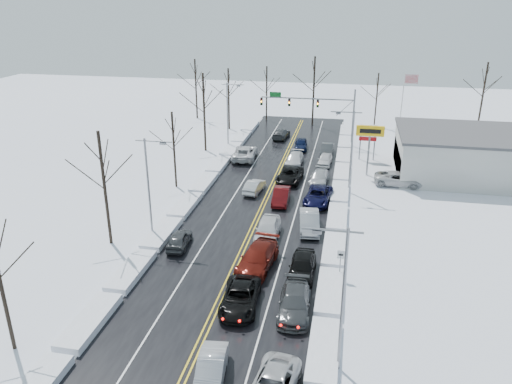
% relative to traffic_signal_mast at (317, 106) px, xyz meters
% --- Properties ---
extents(ground, '(160.00, 160.00, 0.00)m').
position_rel_traffic_signal_mast_xyz_m(ground, '(-3.45, -27.99, -5.48)').
color(ground, silver).
rests_on(ground, ground).
extents(road_surface, '(14.00, 84.00, 0.01)m').
position_rel_traffic_signal_mast_xyz_m(road_surface, '(-3.45, -25.99, -5.47)').
color(road_surface, black).
rests_on(road_surface, ground).
extents(snow_bank_left, '(1.82, 72.00, 0.55)m').
position_rel_traffic_signal_mast_xyz_m(snow_bank_left, '(-11.05, -25.99, -5.48)').
color(snow_bank_left, silver).
rests_on(snow_bank_left, ground).
extents(snow_bank_right, '(1.82, 72.00, 0.55)m').
position_rel_traffic_signal_mast_xyz_m(snow_bank_right, '(4.15, -25.99, -5.48)').
color(snow_bank_right, silver).
rests_on(snow_bank_right, ground).
extents(traffic_signal_mast, '(13.28, 0.39, 8.00)m').
position_rel_traffic_signal_mast_xyz_m(traffic_signal_mast, '(0.00, 0.00, 0.00)').
color(traffic_signal_mast, slate).
rests_on(traffic_signal_mast, ground).
extents(tires_plus_sign, '(3.20, 0.34, 6.00)m').
position_rel_traffic_signal_mast_xyz_m(tires_plus_sign, '(7.05, -12.00, -0.49)').
color(tires_plus_sign, slate).
rests_on(tires_plus_sign, ground).
extents(used_vehicles_sign, '(2.20, 0.22, 4.65)m').
position_rel_traffic_signal_mast_xyz_m(used_vehicles_sign, '(7.05, -5.99, -2.16)').
color(used_vehicles_sign, slate).
rests_on(used_vehicles_sign, ground).
extents(speed_limit_sign, '(0.55, 0.09, 2.35)m').
position_rel_traffic_signal_mast_xyz_m(speed_limit_sign, '(4.75, -35.99, -3.84)').
color(speed_limit_sign, slate).
rests_on(speed_limit_sign, ground).
extents(flagpole, '(1.87, 1.20, 10.00)m').
position_rel_traffic_signal_mast_xyz_m(flagpole, '(11.72, 2.01, 0.45)').
color(flagpole, silver).
rests_on(flagpole, ground).
extents(dealership_building, '(20.40, 12.40, 5.30)m').
position_rel_traffic_signal_mast_xyz_m(dealership_building, '(20.53, -9.99, -2.82)').
color(dealership_building, '#BCBCB6').
rests_on(dealership_building, ground).
extents(streetlight_se, '(3.20, 0.25, 9.00)m').
position_rel_traffic_signal_mast_xyz_m(streetlight_se, '(4.85, -45.99, -0.17)').
color(streetlight_se, slate).
rests_on(streetlight_se, ground).
extents(streetlight_ne, '(3.20, 0.25, 9.00)m').
position_rel_traffic_signal_mast_xyz_m(streetlight_ne, '(4.85, -17.99, -0.17)').
color(streetlight_ne, slate).
rests_on(streetlight_ne, ground).
extents(streetlight_sw, '(3.20, 0.25, 9.00)m').
position_rel_traffic_signal_mast_xyz_m(streetlight_sw, '(-11.74, -31.99, -0.17)').
color(streetlight_sw, slate).
rests_on(streetlight_sw, ground).
extents(streetlight_nw, '(3.20, 0.25, 9.00)m').
position_rel_traffic_signal_mast_xyz_m(streetlight_nw, '(-11.74, -3.99, -0.17)').
color(streetlight_nw, slate).
rests_on(streetlight_nw, ground).
extents(tree_left_b, '(4.00, 4.00, 10.00)m').
position_rel_traffic_signal_mast_xyz_m(tree_left_b, '(-14.95, -33.99, 1.51)').
color(tree_left_b, '#2D231C').
rests_on(tree_left_b, ground).
extents(tree_left_c, '(3.40, 3.40, 8.50)m').
position_rel_traffic_signal_mast_xyz_m(tree_left_c, '(-13.95, -19.99, 0.46)').
color(tree_left_c, '#2D231C').
rests_on(tree_left_c, ground).
extents(tree_left_d, '(4.20, 4.20, 10.50)m').
position_rel_traffic_signal_mast_xyz_m(tree_left_d, '(-14.65, -5.99, 1.86)').
color(tree_left_d, '#2D231C').
rests_on(tree_left_d, ground).
extents(tree_left_e, '(3.80, 3.80, 9.50)m').
position_rel_traffic_signal_mast_xyz_m(tree_left_e, '(-14.25, 6.01, 1.16)').
color(tree_left_e, '#2D231C').
rests_on(tree_left_e, ground).
extents(tree_far_a, '(4.00, 4.00, 10.00)m').
position_rel_traffic_signal_mast_xyz_m(tree_far_a, '(-21.45, 12.01, 1.51)').
color(tree_far_a, '#2D231C').
rests_on(tree_far_a, ground).
extents(tree_far_b, '(3.60, 3.60, 9.00)m').
position_rel_traffic_signal_mast_xyz_m(tree_far_b, '(-9.45, 13.01, 0.81)').
color(tree_far_b, '#2D231C').
rests_on(tree_far_b, ground).
extents(tree_far_c, '(4.40, 4.40, 11.00)m').
position_rel_traffic_signal_mast_xyz_m(tree_far_c, '(-1.45, 11.01, 2.21)').
color(tree_far_c, '#2D231C').
rests_on(tree_far_c, ground).
extents(tree_far_d, '(3.40, 3.40, 8.50)m').
position_rel_traffic_signal_mast_xyz_m(tree_far_d, '(8.55, 12.51, 0.46)').
color(tree_far_d, '#2D231C').
rests_on(tree_far_d, ground).
extents(tree_far_e, '(4.20, 4.20, 10.50)m').
position_rel_traffic_signal_mast_xyz_m(tree_far_e, '(24.55, 13.01, 1.86)').
color(tree_far_e, '#2D231C').
rests_on(tree_far_e, ground).
extents(queued_car_1, '(2.00, 4.44, 1.42)m').
position_rel_traffic_signal_mast_xyz_m(queued_car_1, '(-1.89, -48.29, -5.48)').
color(queued_car_1, '#A8AAB0').
rests_on(queued_car_1, ground).
extents(queued_car_2, '(2.78, 5.43, 1.47)m').
position_rel_traffic_signal_mast_xyz_m(queued_car_2, '(-1.85, -41.08, -5.48)').
color(queued_car_2, black).
rests_on(queued_car_2, ground).
extents(queued_car_3, '(3.05, 6.12, 1.71)m').
position_rel_traffic_signal_mast_xyz_m(queued_car_3, '(-1.66, -35.70, -5.48)').
color(queued_car_3, '#55120B').
rests_on(queued_car_3, ground).
extents(queued_car_4, '(2.09, 5.03, 1.70)m').
position_rel_traffic_signal_mast_xyz_m(queued_car_4, '(-1.76, -30.38, -5.48)').
color(queued_car_4, silver).
rests_on(queued_car_4, ground).
extents(queued_car_5, '(1.73, 4.58, 1.49)m').
position_rel_traffic_signal_mast_xyz_m(queued_car_5, '(-1.74, -22.30, -5.48)').
color(queued_car_5, '#4D0A0C').
rests_on(queued_car_5, ground).
extents(queued_car_6, '(2.89, 5.62, 1.52)m').
position_rel_traffic_signal_mast_xyz_m(queued_car_6, '(-1.69, -15.81, -5.48)').
color(queued_car_6, black).
rests_on(queued_car_6, ground).
extents(queued_car_7, '(2.13, 4.90, 1.40)m').
position_rel_traffic_signal_mast_xyz_m(queued_car_7, '(-1.86, -9.76, -5.48)').
color(queued_car_7, silver).
rests_on(queued_car_7, ground).
extents(queued_car_8, '(2.03, 4.37, 1.45)m').
position_rel_traffic_signal_mast_xyz_m(queued_car_8, '(-1.80, -2.94, -5.48)').
color(queued_car_8, black).
rests_on(queued_car_8, ground).
extents(queued_car_11, '(2.40, 5.33, 1.52)m').
position_rel_traffic_signal_mast_xyz_m(queued_car_11, '(1.91, -41.03, -5.48)').
color(queued_car_11, '#3C3F41').
rests_on(queued_car_11, ground).
extents(queued_car_12, '(1.98, 4.84, 1.65)m').
position_rel_traffic_signal_mast_xyz_m(queued_car_12, '(1.91, -36.21, -5.48)').
color(queued_car_12, black).
rests_on(queued_car_12, ground).
extents(queued_car_13, '(2.32, 5.14, 1.64)m').
position_rel_traffic_signal_mast_xyz_m(queued_car_13, '(1.70, -28.12, -5.48)').
color(queued_car_13, '#A0A3A8').
rests_on(queued_car_13, ground).
extents(queued_car_14, '(3.03, 5.63, 1.50)m').
position_rel_traffic_signal_mast_xyz_m(queued_car_14, '(2.00, -21.56, -5.48)').
color(queued_car_14, black).
rests_on(queued_car_14, ground).
extents(queued_car_15, '(2.18, 4.77, 1.35)m').
position_rel_traffic_signal_mast_xyz_m(queued_car_15, '(1.70, -15.82, -5.48)').
color(queued_car_15, '#B0B4B9').
rests_on(queued_car_15, ground).
extents(queued_car_16, '(1.89, 4.10, 1.36)m').
position_rel_traffic_signal_mast_xyz_m(queued_car_16, '(1.90, -9.14, -5.48)').
color(queued_car_16, silver).
rests_on(queued_car_16, ground).
extents(queued_car_17, '(1.63, 4.46, 1.46)m').
position_rel_traffic_signal_mast_xyz_m(queued_car_17, '(1.93, -4.86, -5.48)').
color(queued_car_17, '#3A3D3F').
rests_on(queued_car_17, ground).
extents(oncoming_car_0, '(1.92, 4.26, 1.36)m').
position_rel_traffic_signal_mast_xyz_m(oncoming_car_0, '(-5.03, -19.94, -5.48)').
color(oncoming_car_0, silver).
rests_on(oncoming_car_0, ground).
extents(oncoming_car_1, '(3.34, 6.37, 1.71)m').
position_rel_traffic_signal_mast_xyz_m(oncoming_car_1, '(-8.52, -8.69, -5.48)').
color(oncoming_car_1, silver).
rests_on(oncoming_car_1, ground).
extents(oncoming_car_2, '(2.39, 4.98, 1.40)m').
position_rel_traffic_signal_mast_xyz_m(oncoming_car_2, '(-5.32, 2.22, -5.48)').
color(oncoming_car_2, '#3C3F41').
rests_on(oncoming_car_2, ground).
extents(oncoming_car_3, '(1.93, 4.12, 1.36)m').
position_rel_traffic_signal_mast_xyz_m(oncoming_car_3, '(-8.89, -33.48, -5.48)').
color(oncoming_car_3, '#3B3D40').
rests_on(oncoming_car_3, ground).
extents(parked_car_0, '(5.68, 2.95, 1.53)m').
position_rel_traffic_signal_mast_xyz_m(parked_car_0, '(10.56, -14.83, -5.48)').
color(parked_car_0, silver).
rests_on(parked_car_0, ground).
extents(parked_car_1, '(2.40, 5.80, 1.68)m').
position_rel_traffic_signal_mast_xyz_m(parked_car_1, '(13.71, -11.77, -5.48)').
color(parked_car_1, black).
rests_on(parked_car_1, ground).
extents(parked_car_2, '(1.91, 4.57, 1.55)m').
position_rel_traffic_signal_mast_xyz_m(parked_car_2, '(11.53, -5.55, -5.48)').
color(parked_car_2, '#BCBCBE').
rests_on(parked_car_2, ground).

